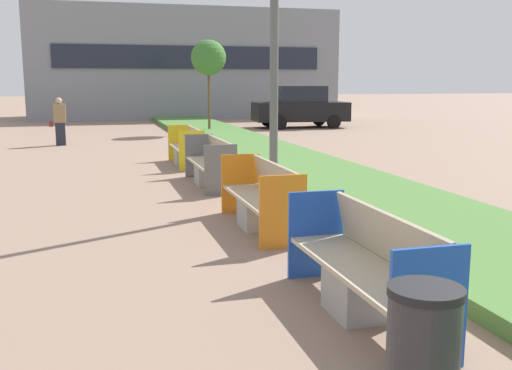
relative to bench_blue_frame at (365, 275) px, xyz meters
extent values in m
cube|color=#4C7A38|center=(2.26, 4.27, -0.28)|extent=(2.80, 120.00, 0.18)
cube|color=gray|center=(3.06, 30.67, 2.65)|extent=(16.99, 5.99, 6.04)
cube|color=#1E2333|center=(3.06, 27.63, 2.95)|extent=(14.27, 0.08, 1.20)
cube|color=#9E9B96|center=(-0.04, 0.00, -0.17)|extent=(0.52, 0.60, 0.42)
cube|color=#BCAD8E|center=(-0.04, 0.00, 0.06)|extent=(0.58, 2.20, 0.05)
cube|color=#BCAD8E|center=(0.23, 0.00, 0.33)|extent=(0.14, 2.11, 0.48)
cube|color=blue|center=(-0.04, -1.12, 0.10)|extent=(0.62, 0.04, 0.94)
cube|color=blue|center=(-0.04, 1.12, 0.10)|extent=(0.62, 0.04, 0.94)
cube|color=#9E9B96|center=(-0.04, 3.36, -0.17)|extent=(0.52, 0.60, 0.42)
cube|color=#BCAD8E|center=(-0.04, 3.36, 0.06)|extent=(0.58, 2.17, 0.05)
cube|color=#BCAD8E|center=(0.23, 3.36, 0.33)|extent=(0.14, 2.08, 0.48)
cube|color=orange|center=(-0.04, 2.26, 0.10)|extent=(0.62, 0.04, 0.94)
cube|color=orange|center=(-0.04, 4.46, 0.10)|extent=(0.62, 0.04, 0.94)
cube|color=#9E9B96|center=(-0.04, 7.10, -0.17)|extent=(0.52, 0.60, 0.42)
cube|color=#BCAD8E|center=(-0.04, 7.10, 0.06)|extent=(0.58, 2.24, 0.05)
cube|color=#BCAD8E|center=(0.23, 7.10, 0.33)|extent=(0.14, 2.15, 0.48)
cube|color=slate|center=(-0.04, 5.96, 0.10)|extent=(0.62, 0.04, 0.94)
cube|color=slate|center=(-0.04, 8.24, 0.10)|extent=(0.62, 0.04, 0.94)
cube|color=#9E9B96|center=(-0.04, 10.17, -0.17)|extent=(0.52, 0.60, 0.42)
cube|color=#BCAD8E|center=(-0.04, 10.17, 0.06)|extent=(0.58, 1.93, 0.05)
cube|color=#BCAD8E|center=(0.23, 10.17, 0.33)|extent=(0.14, 1.85, 0.48)
cube|color=yellow|center=(-0.04, 9.18, 0.10)|extent=(0.62, 0.04, 0.94)
cube|color=yellow|center=(-0.04, 11.15, 0.10)|extent=(0.62, 0.04, 0.94)
cylinder|color=black|center=(-0.56, -1.90, 0.56)|extent=(0.43, 0.43, 0.05)
cylinder|color=brown|center=(2.30, 19.06, 0.93)|extent=(0.10, 0.10, 2.61)
sphere|color=#38702D|center=(2.30, 19.06, 2.62)|extent=(1.39, 1.39, 1.39)
cube|color=#232633|center=(-3.27, 15.84, 0.00)|extent=(0.30, 0.22, 0.74)
cube|color=olive|center=(-3.27, 15.84, 0.67)|extent=(0.38, 0.24, 0.60)
sphere|color=tan|center=(-3.27, 15.84, 1.08)|extent=(0.21, 0.21, 0.21)
cube|color=maroon|center=(-3.55, 15.84, 0.33)|extent=(0.12, 0.20, 0.18)
cube|color=black|center=(6.82, 20.86, 0.35)|extent=(4.32, 2.06, 0.84)
cube|color=black|center=(6.82, 20.86, 1.13)|extent=(2.21, 1.70, 0.72)
cylinder|color=black|center=(8.08, 19.96, -0.07)|extent=(0.60, 0.20, 0.60)
cylinder|color=black|center=(8.08, 21.76, -0.07)|extent=(0.60, 0.20, 0.60)
cylinder|color=black|center=(5.56, 19.96, -0.07)|extent=(0.60, 0.20, 0.60)
cylinder|color=black|center=(5.56, 21.76, -0.07)|extent=(0.60, 0.20, 0.60)
camera|label=1|loc=(-2.32, -4.72, 1.72)|focal=42.00mm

